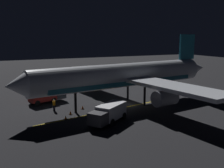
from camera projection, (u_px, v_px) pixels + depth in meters
name	position (u px, v px, depth m)	size (l,w,h in m)	color
ground_plane	(123.00, 105.00, 43.26)	(180.00, 180.00, 0.20)	black
apron_guide_stripe	(106.00, 111.00, 39.49)	(0.24, 22.23, 0.01)	gold
airliner	(127.00, 76.00, 42.76)	(35.43, 37.05, 11.10)	silver
baggage_truck	(46.00, 96.00, 44.16)	(3.73, 6.28, 2.33)	maroon
catering_truck	(109.00, 113.00, 34.09)	(5.32, 6.36, 2.28)	silver
ground_crew_worker	(54.00, 105.00, 39.47)	(0.40, 0.40, 1.74)	black
traffic_cone_near_left	(70.00, 113.00, 37.74)	(0.50, 0.50, 0.55)	#EA590F
traffic_cone_near_right	(83.00, 108.00, 40.51)	(0.50, 0.50, 0.55)	#EA590F
traffic_cone_under_wing	(93.00, 116.00, 36.04)	(0.50, 0.50, 0.55)	#EA590F
traffic_cone_far	(66.00, 118.00, 35.55)	(0.50, 0.50, 0.55)	#EA590F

